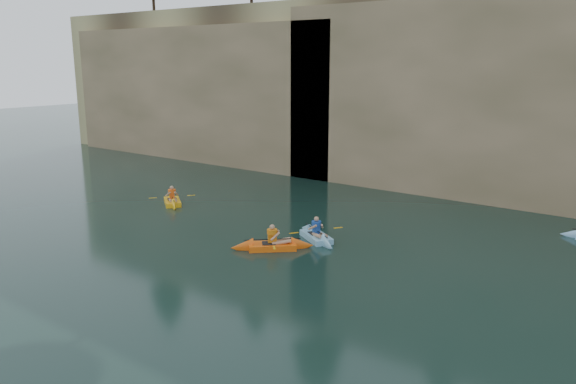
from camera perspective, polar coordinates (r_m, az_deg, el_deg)
The scene contains 9 objects.
ground at distance 16.75m, azimuth -16.03°, elevation -14.70°, with size 160.00×160.00×0.00m, color black.
cliff at distance 40.61m, azimuth 19.46°, elevation 10.11°, with size 70.00×16.00×12.00m, color tan.
cliff_slab_west at distance 44.88m, azimuth -9.34°, elevation 9.99°, with size 26.00×2.40×10.56m, color tan.
cliff_slab_center at distance 32.98m, azimuth 18.89°, elevation 9.07°, with size 24.00×2.40×11.40m, color tan.
sea_cave_west at distance 43.32m, azimuth -7.93°, elevation 5.57°, with size 4.50×1.00×4.00m, color black.
sea_cave_center at distance 35.17m, azimuth 8.72°, elevation 3.11°, with size 3.50×1.00×3.20m, color black.
kayaker_orange at distance 23.53m, azimuth -1.61°, elevation -5.45°, with size 3.12×2.93×1.33m.
kayaker_ltblue_near at distance 24.76m, azimuth 2.89°, elevation -4.50°, with size 3.20×2.43×1.30m.
kayaker_yellow at distance 31.39m, azimuth -11.67°, elevation -0.93°, with size 2.93×2.49×1.27m.
Camera 1 is at (12.01, -8.76, 7.71)m, focal length 35.00 mm.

